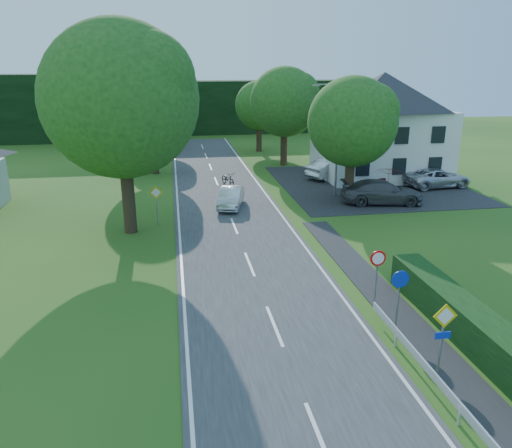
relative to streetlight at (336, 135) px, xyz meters
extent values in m
cube|color=#333336|center=(-8.06, -10.00, -4.44)|extent=(7.00, 80.00, 0.04)
cube|color=black|center=(3.94, 3.00, -4.44)|extent=(14.00, 16.00, 0.04)
cube|color=white|center=(-11.31, -10.00, -4.42)|extent=(0.12, 80.00, 0.01)
cube|color=white|center=(-4.81, -10.00, -4.42)|extent=(0.12, 80.00, 0.01)
cube|color=black|center=(-0.06, 36.00, -0.96)|extent=(30.00, 5.00, 7.00)
cube|color=white|center=(5.94, 6.00, -1.66)|extent=(10.00, 8.00, 5.60)
pyramid|color=#232328|center=(5.94, 6.00, 2.64)|extent=(10.60, 8.40, 3.00)
cylinder|color=gray|center=(0.14, 0.00, -0.46)|extent=(0.16, 0.16, 8.00)
cylinder|color=gray|center=(-0.66, 0.00, 3.44)|extent=(1.70, 0.10, 0.10)
cube|color=gray|center=(-1.56, 0.00, 3.39)|extent=(0.50, 0.18, 0.12)
cylinder|color=gray|center=(-3.76, -22.00, -3.26)|extent=(0.07, 0.07, 2.40)
cube|color=yellow|center=(-3.76, -22.03, -2.26)|extent=(0.78, 0.04, 0.78)
cube|color=white|center=(-3.76, -22.03, -2.26)|extent=(0.57, 0.05, 0.57)
cube|color=#0C2EBD|center=(-3.76, -22.03, -2.91)|extent=(0.50, 0.04, 0.22)
cylinder|color=gray|center=(-3.76, -19.00, -3.36)|extent=(0.07, 0.07, 2.20)
cylinder|color=#0C2EBD|center=(-3.76, -19.03, -2.41)|extent=(0.64, 0.04, 0.64)
cylinder|color=gray|center=(-3.76, -17.00, -3.36)|extent=(0.07, 0.07, 2.20)
cylinder|color=red|center=(-3.76, -17.03, -2.41)|extent=(0.64, 0.04, 0.64)
cylinder|color=white|center=(-3.76, -17.05, -2.41)|extent=(0.48, 0.04, 0.48)
cylinder|color=gray|center=(-12.56, -5.00, -3.36)|extent=(0.07, 0.07, 2.20)
cube|color=yellow|center=(-12.56, -5.03, -2.41)|extent=(0.78, 0.04, 0.78)
cube|color=white|center=(-12.56, -5.03, -2.41)|extent=(0.57, 0.05, 0.57)
imported|color=silver|center=(-7.76, -1.88, -3.77)|extent=(2.34, 4.21, 1.31)
imported|color=black|center=(-7.26, 4.39, -3.90)|extent=(1.36, 2.13, 1.06)
imported|color=#620C0A|center=(3.29, 3.00, -3.74)|extent=(4.24, 2.42, 1.36)
imported|color=#B8B8BD|center=(1.76, 5.62, -3.61)|extent=(5.20, 3.85, 1.64)
imported|color=#4B4B50|center=(2.60, -2.65, -3.62)|extent=(5.86, 3.18, 1.61)
imported|color=silver|center=(8.85, 1.17, -3.70)|extent=(5.36, 2.80, 1.44)
imported|color=#B12E0E|center=(4.02, -0.49, -3.42)|extent=(2.20, 2.24, 2.02)
camera|label=1|loc=(-11.44, -34.08, 4.84)|focal=35.00mm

